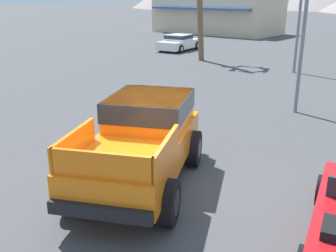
# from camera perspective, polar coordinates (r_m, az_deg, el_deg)

# --- Properties ---
(ground_plane) EXTENTS (320.00, 320.00, 0.00)m
(ground_plane) POSITION_cam_1_polar(r_m,az_deg,el_deg) (9.17, -1.38, -8.29)
(ground_plane) COLOR #424244
(orange_pickup_truck) EXTENTS (3.79, 5.09, 1.89)m
(orange_pickup_truck) POSITION_cam_1_polar(r_m,az_deg,el_deg) (8.94, -3.65, -1.54)
(orange_pickup_truck) COLOR orange
(orange_pickup_truck) RESTS_ON ground_plane
(parked_car_white) EXTENTS (2.34, 4.33, 1.21)m
(parked_car_white) POSITION_cam_1_polar(r_m,az_deg,el_deg) (31.12, 1.63, 12.06)
(parked_car_white) COLOR white
(parked_car_white) RESTS_ON ground_plane
(storefront_building) EXTENTS (13.48, 7.32, 3.78)m
(storefront_building) POSITION_cam_1_polar(r_m,az_deg,el_deg) (45.77, 7.07, 15.64)
(storefront_building) COLOR beige
(storefront_building) RESTS_ON ground_plane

